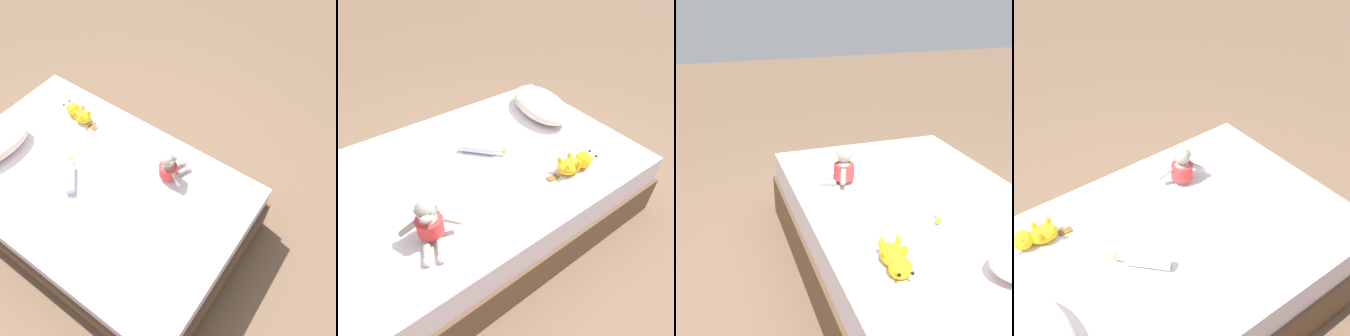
% 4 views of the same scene
% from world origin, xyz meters
% --- Properties ---
extents(ground_plane, '(16.00, 16.00, 0.00)m').
position_xyz_m(ground_plane, '(0.00, 0.00, 0.00)').
color(ground_plane, brown).
extents(bed, '(1.30, 2.08, 0.47)m').
position_xyz_m(bed, '(0.00, 0.00, 0.23)').
color(bed, brown).
rests_on(bed, ground_plane).
extents(plush_monkey, '(0.25, 0.28, 0.24)m').
position_xyz_m(plush_monkey, '(0.33, -0.39, 0.57)').
color(plush_monkey, '#9E9384').
rests_on(plush_monkey, bed).
extents(plush_yellow_creature, '(0.13, 0.33, 0.10)m').
position_xyz_m(plush_yellow_creature, '(0.38, 0.49, 0.52)').
color(plush_yellow_creature, yellow).
rests_on(plush_yellow_creature, bed).
extents(glass_bottle, '(0.24, 0.22, 0.06)m').
position_xyz_m(glass_bottle, '(-0.08, 0.13, 0.50)').
color(glass_bottle, silver).
rests_on(glass_bottle, bed).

